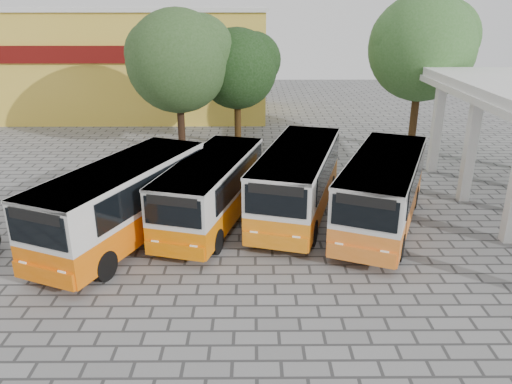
{
  "coord_description": "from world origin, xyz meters",
  "views": [
    {
      "loc": [
        -1.97,
        -15.44,
        8.64
      ],
      "look_at": [
        -1.83,
        3.3,
        1.5
      ],
      "focal_mm": 35.0,
      "sensor_mm": 36.0,
      "label": 1
    }
  ],
  "objects_px": {
    "bus_centre_left": "(212,188)",
    "bus_centre_right": "(298,178)",
    "bus_far_right": "(383,188)",
    "bus_far_left": "(123,199)"
  },
  "relations": [
    {
      "from": "bus_centre_left",
      "to": "bus_centre_right",
      "type": "relative_size",
      "value": 0.93
    },
    {
      "from": "bus_centre_left",
      "to": "bus_far_right",
      "type": "distance_m",
      "value": 6.88
    },
    {
      "from": "bus_centre_right",
      "to": "bus_far_right",
      "type": "relative_size",
      "value": 1.0
    },
    {
      "from": "bus_far_left",
      "to": "bus_far_right",
      "type": "distance_m",
      "value": 10.16
    },
    {
      "from": "bus_centre_left",
      "to": "bus_centre_right",
      "type": "xyz_separation_m",
      "value": [
        3.57,
        0.82,
        0.12
      ]
    },
    {
      "from": "bus_centre_right",
      "to": "bus_far_right",
      "type": "bearing_deg",
      "value": -4.37
    },
    {
      "from": "bus_centre_left",
      "to": "bus_centre_right",
      "type": "bearing_deg",
      "value": 28.34
    },
    {
      "from": "bus_far_left",
      "to": "bus_centre_left",
      "type": "bearing_deg",
      "value": 48.88
    },
    {
      "from": "bus_centre_left",
      "to": "bus_far_left",
      "type": "bearing_deg",
      "value": -138.46
    },
    {
      "from": "bus_centre_right",
      "to": "bus_far_left",
      "type": "bearing_deg",
      "value": -144.87
    }
  ]
}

